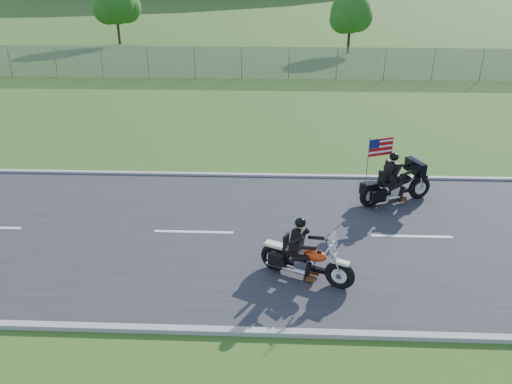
{
  "coord_description": "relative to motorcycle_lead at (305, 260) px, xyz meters",
  "views": [
    {
      "loc": [
        0.23,
        -12.0,
        6.88
      ],
      "look_at": [
        -0.27,
        0.0,
        1.3
      ],
      "focal_mm": 35.0,
      "sensor_mm": 36.0,
      "label": 1
    }
  ],
  "objects": [
    {
      "name": "fence",
      "position": [
        -5.96,
        22.05,
        0.49
      ],
      "size": [
        60.0,
        0.03,
        2.0
      ],
      "primitive_type": "cube",
      "color": "gray",
      "rests_on": "ground"
    },
    {
      "name": "tree_fence_mid",
      "position": [
        -14.91,
        36.09,
        2.8
      ],
      "size": [
        3.96,
        3.69,
        5.3
      ],
      "color": "#382316",
      "rests_on": "ground"
    },
    {
      "name": "motorcycle_follow",
      "position": [
        3.0,
        4.22,
        0.07
      ],
      "size": [
        2.4,
        1.29,
        2.1
      ],
      "rotation": [
        0.0,
        0.0,
        0.39
      ],
      "color": "black",
      "rests_on": "ground"
    },
    {
      "name": "curb_south",
      "position": [
        -0.96,
        -2.0,
        -0.46
      ],
      "size": [
        120.0,
        0.18,
        0.12
      ],
      "primitive_type": "cube",
      "color": "#9E9B93",
      "rests_on": "ground"
    },
    {
      "name": "curb_north",
      "position": [
        -0.96,
        6.1,
        -0.46
      ],
      "size": [
        120.0,
        0.18,
        0.12
      ],
      "primitive_type": "cube",
      "color": "#9E9B93",
      "rests_on": "ground"
    },
    {
      "name": "motorcycle_lead",
      "position": [
        0.0,
        0.0,
        0.0
      ],
      "size": [
        2.22,
        1.22,
        1.59
      ],
      "rotation": [
        0.0,
        0.0,
        -0.43
      ],
      "color": "black",
      "rests_on": "ground"
    },
    {
      "name": "tree_fence_near",
      "position": [
        5.08,
        32.09,
        2.47
      ],
      "size": [
        3.52,
        3.28,
        4.75
      ],
      "color": "#382316",
      "rests_on": "ground"
    },
    {
      "name": "road",
      "position": [
        -0.96,
        2.05,
        -0.49
      ],
      "size": [
        120.0,
        8.0,
        0.04
      ],
      "primitive_type": "cube",
      "color": "#28282B",
      "rests_on": "ground"
    },
    {
      "name": "ground",
      "position": [
        -0.96,
        2.05,
        -0.51
      ],
      "size": [
        420.0,
        420.0,
        0.0
      ],
      "primitive_type": "plane",
      "color": "#284D18",
      "rests_on": "ground"
    }
  ]
}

